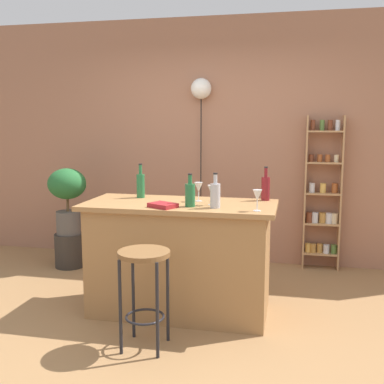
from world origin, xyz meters
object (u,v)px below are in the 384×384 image
Objects in this scene: wine_glass_right at (212,191)px; bottle_sauce_amber at (141,185)px; wine_glass_center at (199,188)px; pendant_globe_light at (201,90)px; bar_stool at (144,275)px; plant_stool at (70,250)px; spice_shelf at (323,197)px; bottle_spirits_clear at (215,195)px; potted_plant at (67,193)px; bottle_olive_oil at (190,194)px; bottle_vinegar at (266,188)px; wine_glass_left at (257,196)px; cookbook at (163,205)px.

bottle_sauce_amber is at bearing 161.15° from wine_glass_right.
wine_glass_center is 1.71m from pendant_globe_light.
bar_stool is 4.41× the size of wine_glass_center.
plant_stool is 2.07m from wine_glass_center.
spice_shelf is 2.89m from plant_stool.
bottle_sauce_amber is (-0.74, 0.36, 0.01)m from bottle_spirits_clear.
potted_plant is at bearing 130.92° from bar_stool.
bottle_olive_oil is at bearing -146.00° from wine_glass_right.
bottle_sauce_amber is 1.87× the size of wine_glass_right.
potted_plant is 2.77× the size of bottle_olive_oil.
bottle_olive_oil is (1.65, -1.11, 0.87)m from plant_stool.
bottle_sauce_amber is at bearing -175.26° from bottle_vinegar.
bottle_sauce_amber is 1.15m from wine_glass_left.
spice_shelf is 4.46× the size of plant_stool.
potted_plant is at bearing -90.00° from plant_stool.
wine_glass_center is at bearing -79.43° from pendant_globe_light.
potted_plant is 4.51× the size of wine_glass_center.
spice_shelf is 5.77× the size of bottle_vinegar.
bottle_spirits_clear is 1.04× the size of bottle_olive_oil.
bottle_spirits_clear reaches higher than potted_plant.
cookbook is at bearing -152.12° from wine_glass_right.
plant_stool is 1.29× the size of bottle_vinegar.
bottle_vinegar reaches higher than bottle_olive_oil.
pendant_globe_light is at bearing 114.19° from wine_glass_left.
spice_shelf is 1.84m from wine_glass_right.
bottle_vinegar is 0.94m from cookbook.
pendant_globe_light is (-0.41, 1.58, 0.91)m from wine_glass_right.
plant_stool is 1.24× the size of bottle_sauce_amber.
wine_glass_right is at bearing 111.71° from bottle_spirits_clear.
cookbook is at bearing -52.52° from bottle_sauce_amber.
bottle_spirits_clear is at bearing 51.58° from bar_stool.
pendant_globe_light is (1.40, 0.58, 1.79)m from plant_stool.
bar_stool is 2.46× the size of bottle_vinegar.
bar_stool is at bearing -105.95° from wine_glass_center.
wine_glass_right is at bearing -47.15° from wine_glass_center.
wine_glass_left reaches higher than bar_stool.
bottle_olive_oil reaches higher than wine_glass_right.
pendant_globe_light reaches higher than wine_glass_center.
cookbook is at bearing -122.34° from wine_glass_center.
pendant_globe_light is (-0.05, 1.77, 1.01)m from cookbook.
bottle_spirits_clear is at bearing -25.73° from bottle_sauce_amber.
bottle_sauce_amber is 0.55m from cookbook.
bar_stool is at bearing -119.84° from wine_glass_right.
potted_plant is at bearing 145.99° from bottle_olive_oil.
bottle_spirits_clear is at bearing -129.24° from bottle_vinegar.
bottle_spirits_clear is at bearing -3.47° from bottle_olive_oil.
bottle_spirits_clear is 1.33× the size of cookbook.
spice_shelf reaches higher than wine_glass_center.
cookbook is (0.33, -0.43, -0.10)m from bottle_sauce_amber.
potted_plant is 2.50m from wine_glass_left.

